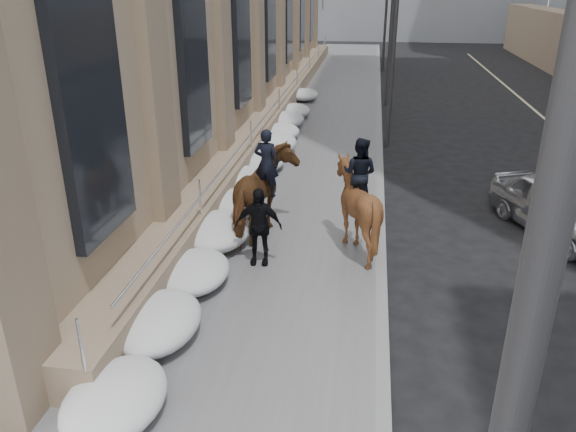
% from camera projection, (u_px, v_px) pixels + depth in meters
% --- Properties ---
extents(ground, '(140.00, 140.00, 0.00)m').
position_uv_depth(ground, '(237.00, 350.00, 10.23)').
color(ground, black).
rests_on(ground, ground).
extents(sidewalk, '(5.00, 80.00, 0.12)m').
position_uv_depth(sidewalk, '(303.00, 173.00, 19.31)').
color(sidewalk, '#575759').
rests_on(sidewalk, ground).
extents(curb, '(0.24, 80.00, 0.12)m').
position_uv_depth(curb, '(380.00, 176.00, 18.96)').
color(curb, slate).
rests_on(curb, ground).
extents(streetlight_near, '(1.71, 0.24, 8.00)m').
position_uv_depth(streetlight_near, '(484.00, 369.00, 2.60)').
color(streetlight_near, '#2D2D30').
rests_on(streetlight_near, ground).
extents(streetlight_mid, '(1.71, 0.24, 8.00)m').
position_uv_depth(streetlight_mid, '(391.00, 26.00, 20.81)').
color(streetlight_mid, '#2D2D30').
rests_on(streetlight_mid, ground).
extents(streetlight_far, '(1.71, 0.24, 8.00)m').
position_uv_depth(streetlight_far, '(384.00, 3.00, 39.01)').
color(streetlight_far, '#2D2D30').
rests_on(streetlight_far, ground).
extents(traffic_signal, '(4.10, 0.22, 6.00)m').
position_uv_depth(traffic_signal, '(373.00, 26.00, 28.40)').
color(traffic_signal, '#2D2D30').
rests_on(traffic_signal, ground).
extents(snow_bank, '(1.70, 18.10, 0.76)m').
position_uv_depth(snow_bank, '(251.00, 177.00, 17.61)').
color(snow_bank, silver).
rests_on(snow_bank, sidewalk).
extents(mounted_horse_left, '(1.54, 2.77, 2.77)m').
position_uv_depth(mounted_horse_left, '(264.00, 193.00, 14.04)').
color(mounted_horse_left, '#4A2D16').
rests_on(mounted_horse_left, sidewalk).
extents(mounted_horse_right, '(2.26, 2.40, 2.73)m').
position_uv_depth(mounted_horse_right, '(356.00, 203.00, 13.37)').
color(mounted_horse_right, '#4E2C16').
rests_on(mounted_horse_right, sidewalk).
extents(pedestrian, '(1.10, 0.50, 1.84)m').
position_uv_depth(pedestrian, '(258.00, 226.00, 12.75)').
color(pedestrian, black).
rests_on(pedestrian, sidewalk).
extents(car_silver, '(3.27, 4.65, 1.47)m').
position_uv_depth(car_silver, '(559.00, 207.00, 14.60)').
color(car_silver, '#B9BCC2').
rests_on(car_silver, ground).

